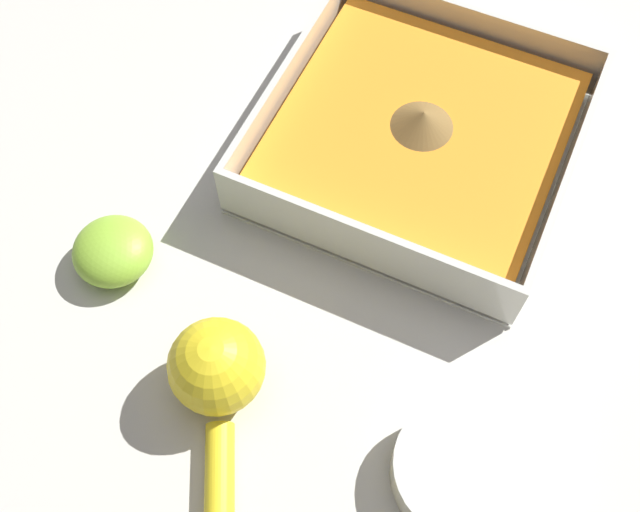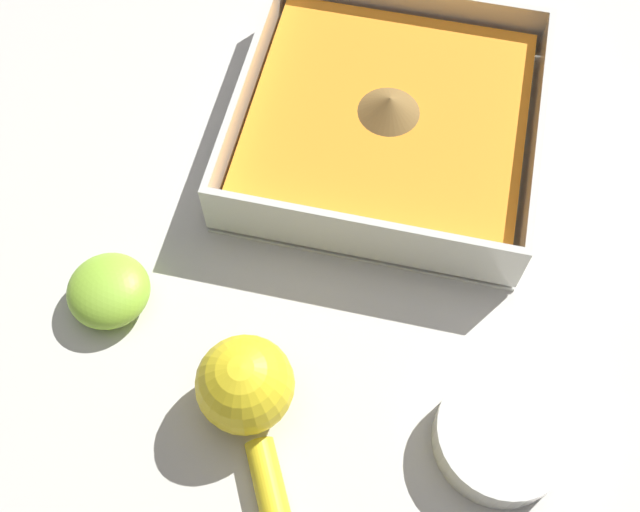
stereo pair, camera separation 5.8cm
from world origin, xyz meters
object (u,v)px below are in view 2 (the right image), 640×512
object	(u,v)px
lemon_half	(109,291)
square_dish	(387,124)
spice_bowl	(501,436)
lemon_squeezer	(251,408)

from	to	relation	value
lemon_half	square_dish	bearing A→B (deg)	48.19
spice_bowl	lemon_half	size ratio (longest dim) A/B	1.48
square_dish	spice_bowl	world-z (taller)	square_dish
lemon_half	lemon_squeezer	bearing A→B (deg)	-27.60
square_dish	lemon_squeezer	bearing A→B (deg)	-100.01
lemon_squeezer	lemon_half	xyz separation A→B (m)	(-0.13, 0.07, -0.01)
square_dish	lemon_half	bearing A→B (deg)	-131.81
square_dish	spice_bowl	bearing A→B (deg)	-63.06
lemon_squeezer	lemon_half	bearing A→B (deg)	34.69
spice_bowl	lemon_half	xyz separation A→B (m)	(-0.31, 0.05, 0.00)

